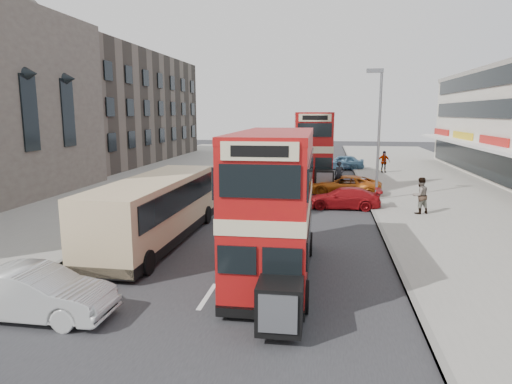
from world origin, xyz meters
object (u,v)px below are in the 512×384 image
Objects in this scene: bus_second at (312,147)px; car_right_b at (344,186)px; car_left_front at (34,293)px; car_right_a at (343,198)px; street_lamp at (378,125)px; coach at (155,208)px; cyclist at (339,182)px; pedestrian_near at (420,195)px; pedestrian_far at (384,162)px; bus_main at (274,204)px; car_right_c at (342,162)px.

car_right_b is at bearing 109.81° from bus_second.
car_left_front reaches higher than car_right_a.
coach is at bearing -133.35° from street_lamp.
car_right_b is 0.91m from cyclist.
car_right_b is at bearing -81.38° from pedestrian_near.
bus_second reaches higher than pedestrian_far.
coach is 15.19m from car_right_b.
car_left_front reaches higher than car_right_b.
car_right_b is at bearing -74.39° from cyclist.
coach is at bearing -125.30° from pedestrian_far.
pedestrian_near is (12.71, 14.36, 0.44)m from car_left_front.
street_lamp reaches higher than cyclist.
coach reaches higher than cyclist.
coach is at bearing -31.06° from bus_main.
street_lamp is 15.18m from coach.
coach is at bearing -4.16° from car_left_front.
car_right_c is (-1.58, 16.03, -4.05)m from street_lamp.
bus_second is 26.23m from car_left_front.
car_right_c reaches higher than car_left_front.
pedestrian_far reaches higher than car_right_b.
street_lamp is 1.89× the size of car_right_c.
cyclist is (8.59, 20.85, 0.06)m from car_left_front.
car_right_c is at bearing -105.14° from pedestrian_near.
bus_second is 2.31× the size of car_right_a.
car_right_a is at bearing -112.98° from pedestrian_far.
car_right_a is at bearing 5.01° from car_right_b.
pedestrian_far reaches higher than car_right_a.
pedestrian_near is at bearing -98.80° from pedestrian_far.
car_right_a is at bearing -1.48° from car_right_c.
bus_main is at bearing -29.45° from coach.
bus_main is 2.01× the size of car_left_front.
coach is 14.04m from pedestrian_near.
car_right_c is 1.93× the size of cyclist.
bus_second reaches higher than car_right_b.
cyclist reaches higher than car_right_a.
car_right_a is (2.70, 11.57, -1.88)m from bus_main.
street_lamp is at bearing 115.94° from bus_second.
car_right_c is (8.60, 26.81, -0.80)m from coach.
car_right_b is (2.89, 15.83, -1.82)m from bus_main.
car_left_front is at bearing -29.61° from car_right_a.
bus_main reaches higher than car_right_b.
bus_second reaches higher than coach.
car_right_b is (-1.83, 1.88, -4.11)m from street_lamp.
street_lamp is 4.07× the size of pedestrian_near.
car_right_b is 2.45× the size of pedestrian_near.
car_right_a is 16.33m from pedestrian_far.
bus_second is (-4.23, 7.20, -1.96)m from street_lamp.
cyclist is at bearing -151.39° from car_right_b.
coach is 7.41m from car_left_front.
street_lamp is 0.94× the size of bus_main.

